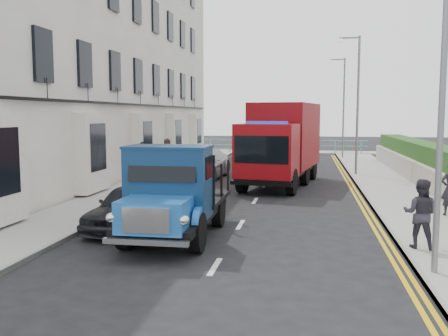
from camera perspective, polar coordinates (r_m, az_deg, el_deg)
ground at (r=12.42m, az=0.66°, el=-8.51°), size 120.00×120.00×0.00m
pavement_west at (r=22.24m, az=-9.06°, el=-1.87°), size 2.40×38.00×0.12m
pavement_east at (r=21.38m, az=18.71°, el=-2.45°), size 2.60×38.00×0.12m
promenade at (r=41.03m, az=6.90°, el=1.83°), size 30.00×2.50×0.12m
sea_plane at (r=71.96m, az=8.04°, el=3.62°), size 120.00×120.00×0.00m
terrace_west at (r=27.62m, az=-15.28°, el=14.34°), size 6.31×30.20×14.25m
garden_east at (r=21.67m, az=23.78°, el=-0.30°), size 1.45×28.00×1.75m
seafront_railing at (r=40.20m, az=6.86°, el=2.48°), size 13.00×0.08×1.11m
lamp_near at (r=10.18m, az=23.12°, el=10.47°), size 1.23×0.18×7.00m
lamp_mid at (r=25.99m, az=14.79°, el=7.85°), size 1.23×0.18×7.00m
lamp_far at (r=35.96m, az=13.33°, el=7.37°), size 1.23×0.18×7.00m
bedford_lorry at (r=12.30m, az=-6.10°, el=-3.52°), size 2.05×5.02×2.36m
red_lorry at (r=22.31m, az=6.66°, el=3.02°), size 3.45×7.22×3.63m
parked_car_front at (r=13.94m, az=-10.49°, el=-4.33°), size 1.88×3.84×1.26m
parked_car_mid at (r=24.55m, az=-2.68°, el=0.28°), size 1.49×3.86×1.25m
parked_car_rear at (r=24.52m, az=-2.35°, el=0.45°), size 2.28×4.95×1.40m
seafront_car_left at (r=39.02m, az=6.04°, el=2.48°), size 3.57×5.11×1.29m
seafront_car_right at (r=32.00m, az=8.26°, el=1.89°), size 2.29×4.78×1.58m
pedestrian_east_far at (r=12.16m, az=21.53°, el=-4.86°), size 0.93×0.83×1.58m
pedestrian_west_near at (r=24.21m, az=-9.30°, el=0.95°), size 1.07×0.63×1.71m
pedestrian_west_far at (r=28.50m, az=-6.51°, el=1.74°), size 0.95×0.77×1.67m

